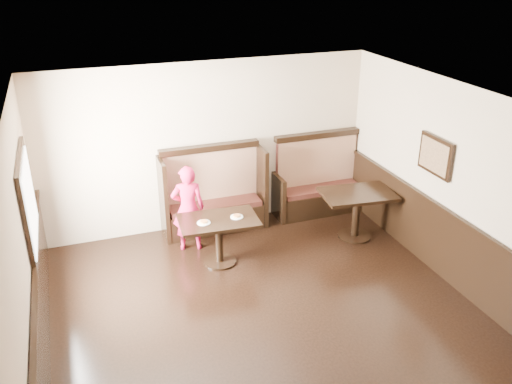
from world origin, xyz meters
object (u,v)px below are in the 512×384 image
booth_main (213,199)px  booth_neighbor (318,186)px  child (188,208)px  table_neighbor (357,204)px  table_main (219,229)px

booth_main → booth_neighbor: (1.95, -0.00, -0.05)m
booth_neighbor → child: bearing=-167.5°
booth_main → table_neighbor: booth_main is taller
booth_main → child: bearing=-134.8°
table_main → booth_neighbor: bearing=31.2°
table_neighbor → table_main: bearing=-173.4°
child → table_neighbor: bearing=179.6°
table_main → table_neighbor: table_neighbor is taller
booth_main → child: booth_main is taller
booth_main → table_neighbor: bearing=-27.9°
booth_neighbor → child: size_ratio=1.17×
table_neighbor → child: child is taller
table_neighbor → child: bearing=174.4°
booth_neighbor → table_neighbor: bearing=-82.2°
booth_main → booth_neighbor: same height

